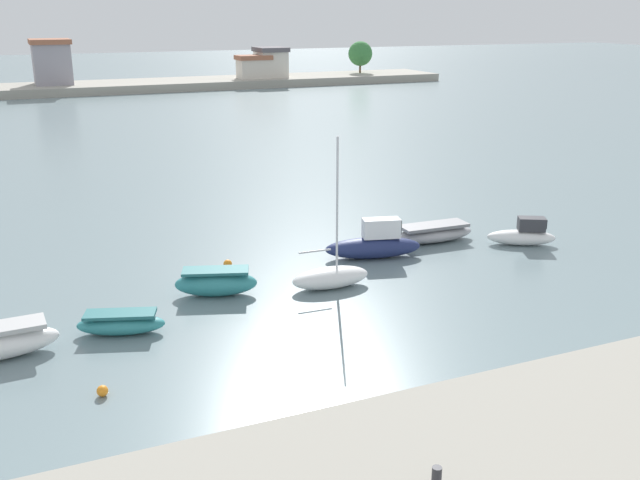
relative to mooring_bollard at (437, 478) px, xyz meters
The scene contains 11 objects.
ground_plane 8.94m from the mooring_bollard, 87.30° to the left, with size 400.00×400.00×0.00m, color slate.
mooring_bollard is the anchor object (origin of this frame).
moored_boat_1 15.86m from the mooring_bollard, 106.07° to the left, with size 3.49×2.12×0.87m.
moored_boat_2 17.55m from the mooring_bollard, 89.97° to the left, with size 3.74×2.33×1.19m.
moored_boat_3 17.14m from the mooring_bollard, 73.31° to the left, with size 3.60×1.49×6.72m.
moored_boat_4 21.06m from the mooring_bollard, 65.96° to the left, with size 5.00×2.53×1.99m.
moored_boat_5 23.95m from the mooring_bollard, 58.04° to the left, with size 4.63×1.68×0.95m.
moored_boat_6 24.51m from the mooring_bollard, 47.09° to the left, with size 3.61×2.61×1.49m.
mooring_buoy_0 12.20m from the mooring_bollard, 118.01° to the left, with size 0.37×0.37×0.37m, color orange.
mooring_buoy_1 20.76m from the mooring_bollard, 86.00° to the left, with size 0.41×0.41×0.41m, color orange.
distant_shoreline 103.72m from the mooring_bollard, 88.45° to the left, with size 122.95×11.81×7.71m.
Camera 1 is at (-7.78, -19.50, 11.75)m, focal length 40.55 mm.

